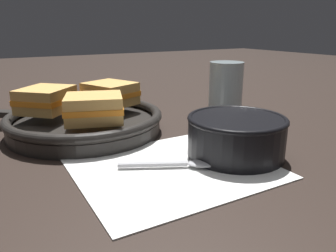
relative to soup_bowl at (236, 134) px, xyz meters
name	(u,v)px	position (x,y,z in m)	size (l,w,h in m)	color
ground_plane	(173,155)	(-0.09, 0.05, -0.04)	(4.00, 4.00, 0.00)	black
napkin	(174,167)	(-0.11, 0.01, -0.04)	(0.28, 0.24, 0.00)	white
soup_bowl	(236,134)	(0.00, 0.00, 0.00)	(0.16, 0.16, 0.07)	black
spoon	(190,164)	(-0.09, 0.00, -0.03)	(0.14, 0.08, 0.01)	#B7B7BC
skillet	(85,122)	(-0.17, 0.25, -0.02)	(0.37, 0.34, 0.04)	black
sandwich_near_left	(110,94)	(-0.10, 0.28, 0.03)	(0.12, 0.12, 0.05)	tan
sandwich_near_right	(46,100)	(-0.23, 0.29, 0.03)	(0.13, 0.13, 0.05)	tan
sandwich_far_left	(94,108)	(-0.17, 0.17, 0.03)	(0.12, 0.11, 0.05)	tan
drinking_glass	(226,91)	(0.13, 0.18, 0.03)	(0.07, 0.07, 0.13)	silver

